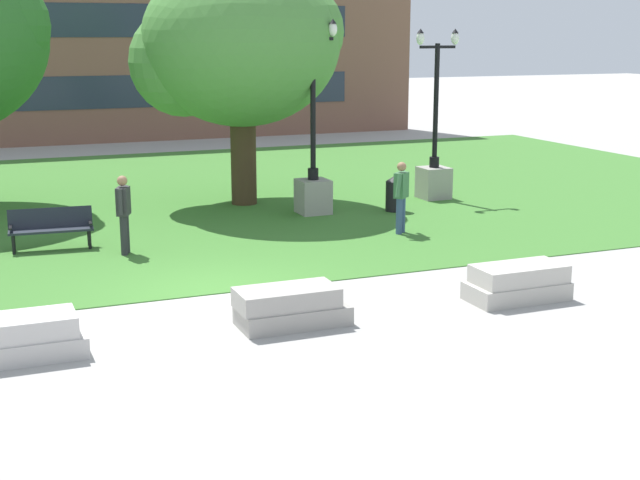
{
  "coord_description": "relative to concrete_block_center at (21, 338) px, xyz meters",
  "views": [
    {
      "loc": [
        -4.22,
        -15.24,
        4.69
      ],
      "look_at": [
        1.44,
        -1.4,
        1.2
      ],
      "focal_mm": 50.0,
      "sensor_mm": 36.0,
      "label": 1
    }
  ],
  "objects": [
    {
      "name": "park_bench_near_right",
      "position": [
        1.13,
        6.81,
        0.23
      ],
      "size": [
        1.84,
        0.68,
        0.9
      ],
      "color": "#1E232D",
      "rests_on": "grass_lawn"
    },
    {
      "name": "trash_bin",
      "position": [
        10.1,
        7.79,
        0.2
      ],
      "size": [
        0.49,
        0.49,
        0.96
      ],
      "color": "black",
      "rests_on": "grass_lawn"
    },
    {
      "name": "grass_lawn",
      "position": [
        3.59,
        12.08,
        -0.3
      ],
      "size": [
        40.0,
        20.0,
        0.02
      ],
      "primitive_type": "cube",
      "color": "#3D752D",
      "rests_on": "ground"
    },
    {
      "name": "concrete_block_right",
      "position": [
        8.48,
        -0.28,
        0.0
      ],
      "size": [
        1.8,
        0.9,
        0.64
      ],
      "color": "#B2ADA3",
      "rests_on": "ground"
    },
    {
      "name": "person_bystander_near_lawn",
      "position": [
        2.56,
        5.74,
        0.68
      ],
      "size": [
        0.38,
        0.61,
        1.71
      ],
      "color": "#28282D",
      "rests_on": "grass_lawn"
    },
    {
      "name": "concrete_block_center",
      "position": [
        0.0,
        0.0,
        0.0
      ],
      "size": [
        1.8,
        0.9,
        0.64
      ],
      "color": "#BCB7B2",
      "rests_on": "ground"
    },
    {
      "name": "lamp_post_center",
      "position": [
        12.01,
        9.06,
        0.69
      ],
      "size": [
        1.32,
        0.8,
        4.78
      ],
      "color": "gray",
      "rests_on": "grass_lawn"
    },
    {
      "name": "tree_far_right",
      "position": [
        6.63,
        10.35,
        4.07
      ],
      "size": [
        5.62,
        5.35,
        6.7
      ],
      "color": "#42301E",
      "rests_on": "grass_lawn"
    },
    {
      "name": "person_bystander_far_lawn",
      "position": [
        9.01,
        5.31,
        0.68
      ],
      "size": [
        0.63,
        0.71,
        1.71
      ],
      "color": "#384C7A",
      "rests_on": "grass_lawn"
    },
    {
      "name": "building_facade_distant",
      "position": [
        6.3,
        26.57,
        4.72
      ],
      "size": [
        27.67,
        1.03,
        10.06
      ],
      "color": "brown",
      "rests_on": "ground"
    },
    {
      "name": "ground_plane",
      "position": [
        3.59,
        2.08,
        -0.31
      ],
      "size": [
        140.0,
        140.0,
        0.0
      ],
      "primitive_type": "plane",
      "color": "#A3A09B"
    },
    {
      "name": "lamp_post_left",
      "position": [
        7.97,
        8.33,
        0.73
      ],
      "size": [
        1.32,
        0.8,
        5.02
      ],
      "color": "gray",
      "rests_on": "grass_lawn"
    },
    {
      "name": "concrete_block_left",
      "position": [
        4.2,
        -0.08,
        0.0
      ],
      "size": [
        1.83,
        0.9,
        0.64
      ],
      "color": "#9E9991",
      "rests_on": "ground"
    }
  ]
}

